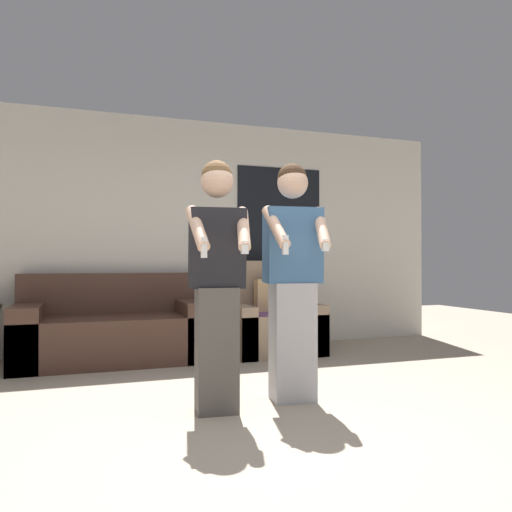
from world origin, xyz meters
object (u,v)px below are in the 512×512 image
object	(u,v)px
armchair	(271,322)
person_right	(293,278)
person_left	(217,281)
couch	(114,331)

from	to	relation	value
armchair	person_right	bearing A→B (deg)	-106.18
person_left	armchair	bearing A→B (deg)	59.96
person_left	person_right	bearing A→B (deg)	8.77
armchair	person_left	world-z (taller)	person_left
armchair	person_right	xyz separation A→B (m)	(-0.55, -1.90, 0.56)
person_right	couch	bearing A→B (deg)	120.78
armchair	person_left	distance (m)	2.36
couch	armchair	size ratio (longest dim) A/B	1.84
couch	person_right	size ratio (longest dim) A/B	1.09
couch	armchair	xyz separation A→B (m)	(1.71, -0.05, 0.03)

